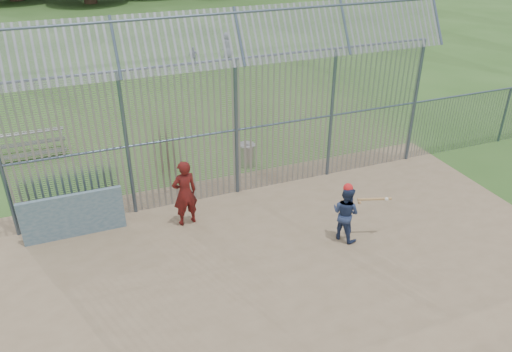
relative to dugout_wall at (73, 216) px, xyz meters
name	(u,v)px	position (x,y,z in m)	size (l,w,h in m)	color
ground	(286,261)	(4.60, -2.90, -0.62)	(120.00, 120.00, 0.00)	#2D511E
dirt_infield	(295,273)	(4.60, -3.40, -0.61)	(14.00, 10.00, 0.02)	#756047
dugout_wall	(73,216)	(0.00, 0.00, 0.00)	(2.50, 0.12, 1.20)	#38566B
batter	(346,213)	(6.33, -2.60, 0.14)	(0.72, 0.56, 1.48)	navy
onlooker	(185,193)	(2.79, -0.46, 0.32)	(0.67, 0.44, 1.83)	maroon
bg_kid_standing	(227,45)	(9.09, 14.95, 0.07)	(0.68, 0.44, 1.38)	slate
bg_kid_seated	(194,56)	(6.92, 14.04, -0.12)	(0.58, 0.24, 0.99)	slate
batting_gear	(355,191)	(6.52, -2.64, 0.76)	(1.23, 0.45, 0.54)	red
trash_can	(247,155)	(5.48, 2.13, -0.24)	(0.56, 0.56, 0.82)	gray
bleacher	(18,146)	(-1.46, 5.47, -0.21)	(3.00, 0.95, 0.72)	slate
backstop_fence	(297,110)	(6.41, 0.53, 1.74)	(20.09, 0.81, 5.30)	#47566B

